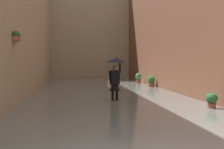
# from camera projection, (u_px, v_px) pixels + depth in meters

# --- Properties ---
(ground_plane) EXTENTS (64.24, 64.24, 0.00)m
(ground_plane) POSITION_uv_depth(u_px,v_px,m) (103.00, 93.00, 17.12)
(ground_plane) COLOR #605B56
(flood_water) EXTENTS (8.30, 31.70, 0.09)m
(flood_water) POSITION_uv_depth(u_px,v_px,m) (103.00, 92.00, 17.12)
(flood_water) COLOR slate
(flood_water) RESTS_ON ground_plane
(building_facade_far) EXTENTS (11.10, 1.80, 10.86)m
(building_facade_far) POSITION_uv_depth(u_px,v_px,m) (90.00, 24.00, 30.51)
(building_facade_far) COLOR tan
(building_facade_far) RESTS_ON ground_plane
(person_wading) EXTENTS (1.00, 1.00, 1.98)m
(person_wading) POSITION_uv_depth(u_px,v_px,m) (115.00, 70.00, 13.10)
(person_wading) COLOR #4C4233
(person_wading) RESTS_ON ground_plane
(potted_plant_near_left) EXTENTS (0.48, 0.48, 0.80)m
(potted_plant_near_left) POSITION_uv_depth(u_px,v_px,m) (151.00, 82.00, 20.12)
(potted_plant_near_left) COLOR #9E563D
(potted_plant_near_left) RESTS_ON ground_plane
(potted_plant_far_left) EXTENTS (0.46, 0.46, 0.86)m
(potted_plant_far_left) POSITION_uv_depth(u_px,v_px,m) (138.00, 78.00, 23.46)
(potted_plant_far_left) COLOR #9E563D
(potted_plant_far_left) RESTS_ON ground_plane
(potted_plant_mid_left) EXTENTS (0.42, 0.42, 0.62)m
(potted_plant_mid_left) POSITION_uv_depth(u_px,v_px,m) (212.00, 101.00, 11.02)
(potted_plant_mid_left) COLOR brown
(potted_plant_mid_left) RESTS_ON ground_plane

